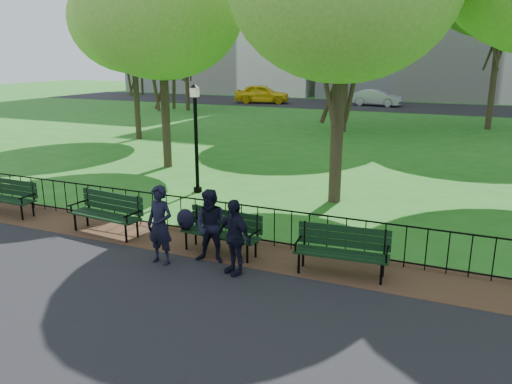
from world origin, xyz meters
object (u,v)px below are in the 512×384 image
at_px(person_right, 234,237).
at_px(lamppost, 196,135).
at_px(park_bench_left_a, 108,209).
at_px(tree_mid_w, 132,20).
at_px(park_bench_left_b, 8,193).
at_px(person_left, 160,225).
at_px(sedan_silver, 377,98).
at_px(tree_near_w, 161,8).
at_px(park_bench_main, 206,223).
at_px(person_mid, 212,227).
at_px(tree_far_w, 185,31).
at_px(park_bench_right_a, 342,246).
at_px(taxi, 262,94).

bearing_deg(person_right, lamppost, 150.82).
height_order(park_bench_left_a, tree_mid_w, tree_mid_w).
height_order(park_bench_left_b, person_left, person_left).
bearing_deg(sedan_silver, tree_near_w, -176.44).
bearing_deg(park_bench_left_b, person_left, -10.74).
height_order(park_bench_main, tree_near_w, tree_near_w).
relative_size(person_mid, person_right, 1.02).
bearing_deg(park_bench_left_a, person_mid, -4.58).
bearing_deg(tree_far_w, park_bench_left_b, -69.19).
bearing_deg(person_right, tree_near_w, 154.69).
distance_m(park_bench_right_a, person_left, 3.64).
height_order(park_bench_right_a, tree_far_w, tree_far_w).
xyz_separation_m(tree_far_w, person_left, (14.88, -25.55, -5.04)).
bearing_deg(tree_far_w, person_mid, -57.79).
xyz_separation_m(lamppost, person_left, (2.11, -5.09, -0.98)).
xyz_separation_m(park_bench_main, park_bench_left_a, (-2.67, 0.04, -0.02)).
distance_m(park_bench_right_a, sedan_silver, 34.27).
xyz_separation_m(lamppost, person_mid, (3.05, -4.63, -1.02)).
bearing_deg(taxi, tree_near_w, 178.86).
distance_m(lamppost, taxi, 29.80).
height_order(person_left, person_right, person_left).
distance_m(park_bench_left_a, person_right, 3.84).
distance_m(person_mid, sedan_silver, 34.46).
bearing_deg(taxi, tree_mid_w, 168.94).
bearing_deg(park_bench_left_a, park_bench_right_a, 5.07).
bearing_deg(taxi, sedan_silver, -97.31).
bearing_deg(person_left, park_bench_main, 66.42).
height_order(tree_near_w, person_left, tree_near_w).
bearing_deg(person_right, park_bench_left_b, -163.73).
relative_size(park_bench_left_b, person_mid, 1.16).
height_order(park_bench_left_b, person_mid, person_mid).
bearing_deg(lamppost, tree_mid_w, 135.82).
height_order(lamppost, person_mid, lamppost).
distance_m(park_bench_main, tree_far_w, 29.47).
bearing_deg(tree_far_w, person_left, -59.79).
distance_m(tree_far_w, sedan_silver, 16.56).
relative_size(lamppost, person_left, 2.03).
distance_m(park_bench_left_a, sedan_silver, 33.78).
xyz_separation_m(lamppost, tree_mid_w, (-7.91, 7.68, 3.96)).
distance_m(park_bench_main, park_bench_left_a, 2.67).
relative_size(park_bench_left_a, tree_near_w, 0.23).
xyz_separation_m(park_bench_left_a, tree_mid_w, (-7.86, 11.78, 5.15)).
xyz_separation_m(tree_far_w, person_mid, (15.81, -25.09, -5.09)).
relative_size(person_left, person_right, 1.09).
bearing_deg(tree_near_w, taxi, 105.22).
xyz_separation_m(park_bench_main, person_left, (-0.51, -0.96, 0.20)).
bearing_deg(person_right, person_mid, 179.02).
distance_m(person_left, sedan_silver, 34.84).
height_order(park_bench_right_a, sedan_silver, sedan_silver).
xyz_separation_m(park_bench_left_a, sedan_silver, (0.02, 33.78, 0.08)).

